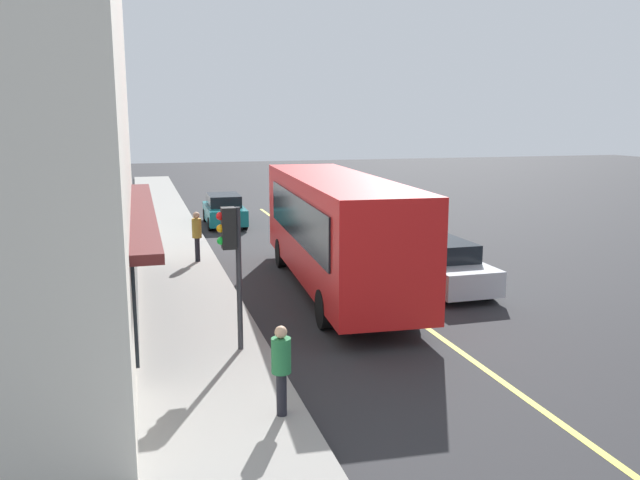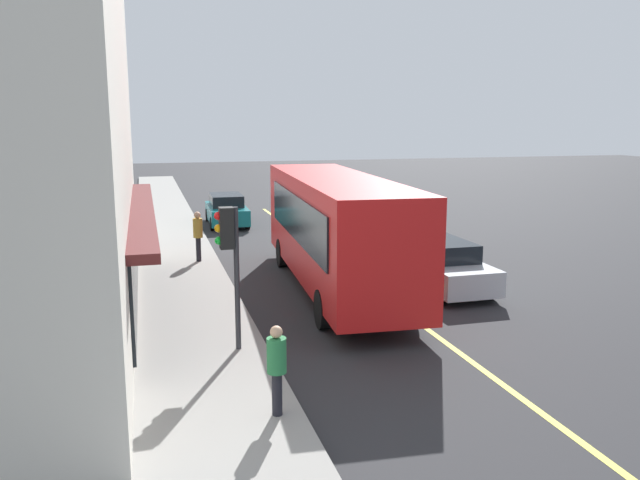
% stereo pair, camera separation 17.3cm
% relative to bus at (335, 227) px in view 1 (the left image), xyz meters
% --- Properties ---
extents(ground, '(120.00, 120.00, 0.00)m').
position_rel_bus_xyz_m(ground, '(0.38, -1.16, -1.99)').
color(ground, '#28282B').
extents(sidewalk, '(80.00, 2.90, 0.15)m').
position_rel_bus_xyz_m(sidewalk, '(0.38, 4.48, -1.91)').
color(sidewalk, gray).
rests_on(sidewalk, ground).
extents(lane_centre_stripe, '(36.00, 0.16, 0.01)m').
position_rel_bus_xyz_m(lane_centre_stripe, '(0.38, -1.16, -1.98)').
color(lane_centre_stripe, '#D8D14C').
rests_on(lane_centre_stripe, ground).
extents(bus, '(11.26, 3.18, 3.50)m').
position_rel_bus_xyz_m(bus, '(0.00, 0.00, 0.00)').
color(bus, red).
rests_on(bus, ground).
extents(traffic_light, '(0.30, 0.52, 3.20)m').
position_rel_bus_xyz_m(traffic_light, '(-4.78, 3.84, 0.55)').
color(traffic_light, '#2D2D33').
rests_on(traffic_light, sidewalk).
extents(car_maroon, '(4.38, 2.02, 1.52)m').
position_rel_bus_xyz_m(car_maroon, '(5.21, -4.12, -1.24)').
color(car_maroon, maroon).
rests_on(car_maroon, ground).
extents(car_teal, '(4.34, 1.94, 1.52)m').
position_rel_bus_xyz_m(car_teal, '(13.23, 1.65, -1.24)').
color(car_teal, '#14666B').
rests_on(car_teal, ground).
extents(car_silver, '(4.31, 1.88, 1.52)m').
position_rel_bus_xyz_m(car_silver, '(-0.76, -3.24, -1.24)').
color(car_silver, '#B7BABF').
rests_on(car_silver, ground).
extents(pedestrian_waiting, '(0.34, 0.34, 1.80)m').
position_rel_bus_xyz_m(pedestrian_waiting, '(4.56, 3.76, -0.75)').
color(pedestrian_waiting, black).
rests_on(pedestrian_waiting, sidewalk).
extents(pedestrian_mid_block, '(0.34, 0.34, 1.62)m').
position_rel_bus_xyz_m(pedestrian_mid_block, '(-8.23, 3.51, -0.87)').
color(pedestrian_mid_block, black).
rests_on(pedestrian_mid_block, sidewalk).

